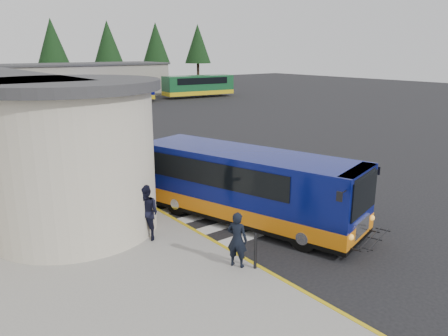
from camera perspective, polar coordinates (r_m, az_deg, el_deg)
ground at (r=18.24m, az=3.12°, el=-3.45°), size 140.00×140.00×0.00m
curb_strip at (r=19.39m, az=-13.92°, el=-2.50°), size 0.12×34.00×0.16m
crosswalk at (r=17.36m, az=3.60°, el=-4.43°), size 8.00×5.35×0.01m
depot_building at (r=57.81m, az=-20.66°, el=10.56°), size 26.40×8.40×4.20m
tree_line at (r=65.45m, az=-23.02°, el=14.87°), size 58.40×4.40×10.00m
transit_bus at (r=15.12m, az=3.08°, el=-2.70°), size 4.85×9.03×2.48m
pedestrian_a at (r=11.82m, az=1.72°, el=-9.32°), size 0.60×0.67×1.55m
pedestrian_b at (r=13.57m, az=-10.12°, el=-5.79°), size 0.93×1.03×1.74m
bollard at (r=11.83m, az=4.12°, el=-10.74°), size 0.08×0.08×1.02m
far_bus_a at (r=52.54m, az=-13.73°, el=9.97°), size 8.58×6.17×2.19m
far_bus_b at (r=56.08m, az=-3.39°, el=10.76°), size 9.24×3.54×2.33m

